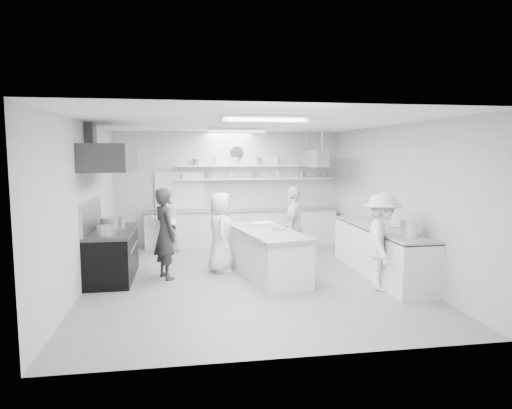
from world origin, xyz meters
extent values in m
cube|color=gray|center=(0.00, 0.00, -0.01)|extent=(6.00, 7.00, 0.02)
cube|color=white|center=(0.00, 0.00, 3.01)|extent=(6.00, 7.00, 0.02)
cube|color=beige|center=(0.00, 3.50, 1.50)|extent=(6.00, 0.04, 3.00)
cube|color=beige|center=(0.00, -3.50, 1.50)|extent=(6.00, 0.04, 3.00)
cube|color=beige|center=(-3.00, 0.00, 1.50)|extent=(0.04, 7.00, 3.00)
cube|color=beige|center=(3.00, 0.00, 1.50)|extent=(0.04, 7.00, 3.00)
cube|color=black|center=(-2.60, 0.40, 0.45)|extent=(0.80, 1.80, 0.90)
cube|color=#38383A|center=(-2.60, 0.40, 2.35)|extent=(0.85, 2.00, 0.50)
cube|color=white|center=(0.30, 3.20, 0.46)|extent=(5.00, 0.60, 0.92)
cube|color=white|center=(0.70, 3.37, 1.75)|extent=(4.20, 0.26, 0.04)
cube|color=white|center=(0.70, 3.37, 2.10)|extent=(4.20, 0.26, 0.04)
cube|color=black|center=(-1.30, 3.48, 1.45)|extent=(1.30, 0.04, 1.00)
cylinder|color=white|center=(0.20, 3.46, 2.45)|extent=(0.32, 0.05, 0.32)
cube|color=white|center=(2.65, -0.20, 0.47)|extent=(0.74, 3.30, 0.94)
cube|color=#A5A6A7|center=(2.00, 2.40, 2.30)|extent=(0.30, 1.60, 0.40)
cube|color=white|center=(0.00, -1.80, 2.94)|extent=(1.30, 0.25, 0.10)
cube|color=white|center=(0.00, 1.80, 2.94)|extent=(1.30, 0.25, 0.10)
cube|color=white|center=(0.38, 0.09, 0.44)|extent=(1.35, 2.52, 0.88)
cylinder|color=#A5A6A7|center=(-2.60, 0.54, 1.05)|extent=(0.45, 0.45, 0.27)
imported|color=#2E2E2F|center=(-1.58, 0.26, 0.88)|extent=(0.65, 0.76, 1.77)
imported|color=white|center=(-1.68, 2.67, 0.81)|extent=(0.90, 0.77, 1.61)
imported|color=white|center=(-0.48, 0.62, 0.82)|extent=(0.53, 0.80, 1.64)
imported|color=white|center=(1.12, 0.87, 0.86)|extent=(0.80, 1.09, 1.72)
imported|color=white|center=(2.25, -1.11, 0.87)|extent=(1.02, 1.29, 1.75)
imported|color=#A5A6A7|center=(0.63, 0.08, 0.92)|extent=(0.35, 0.35, 0.07)
imported|color=white|center=(0.32, -0.49, 0.91)|extent=(0.20, 0.20, 0.06)
imported|color=white|center=(2.87, -0.25, 0.97)|extent=(0.32, 0.32, 0.06)
camera|label=1|loc=(-1.22, -8.49, 2.43)|focal=31.57mm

